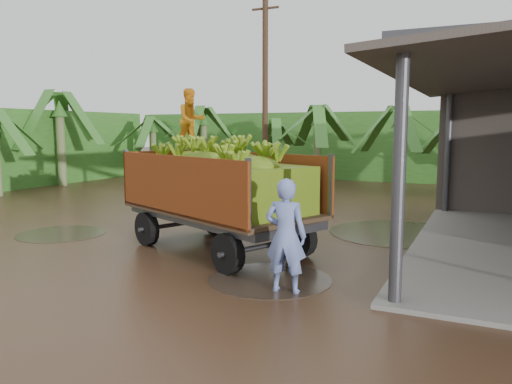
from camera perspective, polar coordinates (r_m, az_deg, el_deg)
ground at (r=13.31m, az=-4.78°, el=-4.53°), size 100.00×100.00×0.00m
hedge_north at (r=28.60m, az=7.78°, el=5.34°), size 22.00×3.00×3.60m
banana_trailer at (r=11.05m, az=-4.26°, el=0.48°), size 6.41×3.96×3.69m
man_blue at (r=8.26m, az=3.41°, el=-5.01°), size 0.74×0.53×1.91m
utility_pole at (r=21.54m, az=1.05°, el=11.21°), size 1.20×0.24×8.30m
banana_plants at (r=21.53m, az=-10.73°, el=4.98°), size 24.21×21.23×4.47m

